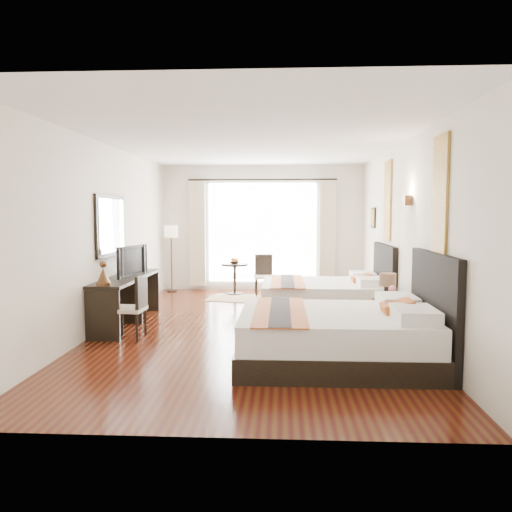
{
  "coord_description": "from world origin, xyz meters",
  "views": [
    {
      "loc": [
        0.45,
        -7.48,
        1.75
      ],
      "look_at": [
        0.04,
        0.35,
        1.07
      ],
      "focal_mm": 35.0,
      "sensor_mm": 36.0,
      "label": 1
    }
  ],
  "objects_px": {
    "side_table": "(235,279)",
    "fruit_bowl": "(235,262)",
    "bed_far": "(327,296)",
    "console_desk": "(127,300)",
    "floor_lamp": "(171,236)",
    "nightstand": "(390,319)",
    "table_lamp": "(388,282)",
    "window_chair": "(264,283)",
    "television": "(128,261)",
    "bed_near": "(343,334)",
    "desk_chair": "(131,319)",
    "vase": "(392,298)"
  },
  "relations": [
    {
      "from": "side_table",
      "to": "fruit_bowl",
      "type": "xyz_separation_m",
      "value": [
        -0.0,
        -0.02,
        0.36
      ]
    },
    {
      "from": "bed_far",
      "to": "console_desk",
      "type": "bearing_deg",
      "value": -163.84
    },
    {
      "from": "floor_lamp",
      "to": "nightstand",
      "type": "bearing_deg",
      "value": -43.65
    },
    {
      "from": "table_lamp",
      "to": "side_table",
      "type": "distance_m",
      "value": 4.21
    },
    {
      "from": "floor_lamp",
      "to": "window_chair",
      "type": "bearing_deg",
      "value": -11.65
    },
    {
      "from": "nightstand",
      "to": "fruit_bowl",
      "type": "relative_size",
      "value": 2.4
    },
    {
      "from": "window_chair",
      "to": "bed_far",
      "type": "bearing_deg",
      "value": 25.22
    },
    {
      "from": "television",
      "to": "window_chair",
      "type": "height_order",
      "value": "television"
    },
    {
      "from": "bed_far",
      "to": "table_lamp",
      "type": "bearing_deg",
      "value": -61.87
    },
    {
      "from": "side_table",
      "to": "bed_near",
      "type": "bearing_deg",
      "value": -70.19
    },
    {
      "from": "desk_chair",
      "to": "fruit_bowl",
      "type": "height_order",
      "value": "desk_chair"
    },
    {
      "from": "table_lamp",
      "to": "side_table",
      "type": "relative_size",
      "value": 0.57
    },
    {
      "from": "console_desk",
      "to": "fruit_bowl",
      "type": "xyz_separation_m",
      "value": [
        1.43,
        2.87,
        0.32
      ]
    },
    {
      "from": "nightstand",
      "to": "vase",
      "type": "xyz_separation_m",
      "value": [
        0.0,
        -0.12,
        0.32
      ]
    },
    {
      "from": "console_desk",
      "to": "floor_lamp",
      "type": "relative_size",
      "value": 1.5
    },
    {
      "from": "bed_near",
      "to": "window_chair",
      "type": "relative_size",
      "value": 2.66
    },
    {
      "from": "bed_far",
      "to": "table_lamp",
      "type": "xyz_separation_m",
      "value": [
        0.74,
        -1.38,
        0.45
      ]
    },
    {
      "from": "bed_far",
      "to": "vase",
      "type": "distance_m",
      "value": 1.81
    },
    {
      "from": "bed_far",
      "to": "table_lamp",
      "type": "distance_m",
      "value": 1.63
    },
    {
      "from": "side_table",
      "to": "window_chair",
      "type": "height_order",
      "value": "window_chair"
    },
    {
      "from": "desk_chair",
      "to": "floor_lamp",
      "type": "height_order",
      "value": "floor_lamp"
    },
    {
      "from": "table_lamp",
      "to": "fruit_bowl",
      "type": "relative_size",
      "value": 1.78
    },
    {
      "from": "table_lamp",
      "to": "television",
      "type": "bearing_deg",
      "value": 173.21
    },
    {
      "from": "bed_near",
      "to": "bed_far",
      "type": "height_order",
      "value": "bed_near"
    },
    {
      "from": "console_desk",
      "to": "desk_chair",
      "type": "xyz_separation_m",
      "value": [
        0.33,
        -0.9,
        -0.11
      ]
    },
    {
      "from": "desk_chair",
      "to": "window_chair",
      "type": "distance_m",
      "value": 4.09
    },
    {
      "from": "television",
      "to": "bed_near",
      "type": "bearing_deg",
      "value": -107.66
    },
    {
      "from": "bed_near",
      "to": "vase",
      "type": "height_order",
      "value": "bed_near"
    },
    {
      "from": "bed_far",
      "to": "console_desk",
      "type": "distance_m",
      "value": 3.35
    },
    {
      "from": "bed_near",
      "to": "nightstand",
      "type": "height_order",
      "value": "bed_near"
    },
    {
      "from": "bed_far",
      "to": "floor_lamp",
      "type": "xyz_separation_m",
      "value": [
        -3.23,
        2.3,
        0.92
      ]
    },
    {
      "from": "bed_far",
      "to": "television",
      "type": "bearing_deg",
      "value": -164.07
    },
    {
      "from": "window_chair",
      "to": "fruit_bowl",
      "type": "bearing_deg",
      "value": -102.55
    },
    {
      "from": "console_desk",
      "to": "floor_lamp",
      "type": "xyz_separation_m",
      "value": [
        -0.01,
        3.23,
        0.86
      ]
    },
    {
      "from": "television",
      "to": "fruit_bowl",
      "type": "xyz_separation_m",
      "value": [
        1.41,
        2.85,
        -0.3
      ]
    },
    {
      "from": "desk_chair",
      "to": "floor_lamp",
      "type": "bearing_deg",
      "value": -81.44
    },
    {
      "from": "desk_chair",
      "to": "side_table",
      "type": "height_order",
      "value": "desk_chair"
    },
    {
      "from": "window_chair",
      "to": "console_desk",
      "type": "bearing_deg",
      "value": -42.81
    },
    {
      "from": "vase",
      "to": "console_desk",
      "type": "distance_m",
      "value": 4.04
    },
    {
      "from": "desk_chair",
      "to": "console_desk",
      "type": "bearing_deg",
      "value": -65.85
    },
    {
      "from": "vase",
      "to": "television",
      "type": "xyz_separation_m",
      "value": [
        -3.96,
        0.71,
        0.43
      ]
    },
    {
      "from": "nightstand",
      "to": "side_table",
      "type": "bearing_deg",
      "value": 126.32
    },
    {
      "from": "bed_far",
      "to": "nightstand",
      "type": "distance_m",
      "value": 1.68
    },
    {
      "from": "nightstand",
      "to": "bed_near",
      "type": "bearing_deg",
      "value": -122.14
    },
    {
      "from": "table_lamp",
      "to": "fruit_bowl",
      "type": "xyz_separation_m",
      "value": [
        -2.53,
        3.32,
        -0.07
      ]
    },
    {
      "from": "vase",
      "to": "desk_chair",
      "type": "bearing_deg",
      "value": -176.67
    },
    {
      "from": "nightstand",
      "to": "vase",
      "type": "height_order",
      "value": "vase"
    },
    {
      "from": "vase",
      "to": "bed_near",
      "type": "bearing_deg",
      "value": -124.73
    },
    {
      "from": "desk_chair",
      "to": "television",
      "type": "bearing_deg",
      "value": -67.35
    },
    {
      "from": "side_table",
      "to": "vase",
      "type": "bearing_deg",
      "value": -54.59
    }
  ]
}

